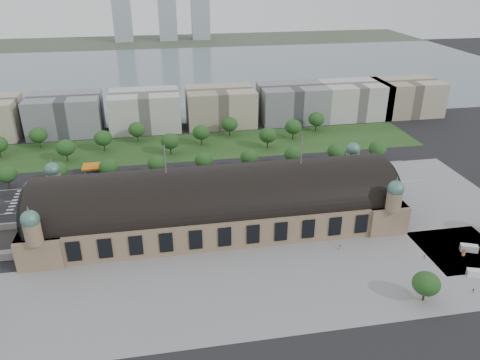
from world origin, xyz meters
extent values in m
plane|color=black|center=(0.00, 0.00, 0.00)|extent=(900.00, 900.00, 0.00)
cube|color=#8F7758|center=(0.00, 0.00, 6.00)|extent=(150.00, 40.00, 12.00)
cube|color=#8F7758|center=(-67.00, 0.00, 6.00)|extent=(16.00, 43.00, 12.00)
cube|color=#8F7758|center=(67.00, 0.00, 6.00)|extent=(16.00, 43.00, 12.00)
cylinder|color=black|center=(0.00, 0.00, 12.00)|extent=(144.00, 37.60, 37.60)
cylinder|color=black|center=(-73.00, 0.00, 14.00)|extent=(1.20, 32.00, 32.00)
cylinder|color=black|center=(73.00, 0.00, 14.00)|extent=(1.20, 32.00, 32.00)
cylinder|color=#8F7758|center=(-67.00, 21.00, 16.00)|extent=(6.00, 6.00, 8.00)
sphere|color=slate|center=(-67.00, 21.00, 21.50)|extent=(6.40, 6.40, 6.40)
cone|color=slate|center=(-67.00, 21.00, 25.50)|extent=(1.00, 1.00, 2.50)
cylinder|color=#8F7758|center=(67.00, 21.00, 16.00)|extent=(6.00, 6.00, 8.00)
sphere|color=slate|center=(67.00, 21.00, 21.50)|extent=(6.40, 6.40, 6.40)
cone|color=slate|center=(67.00, 21.00, 25.50)|extent=(1.00, 1.00, 2.50)
cylinder|color=#8F7758|center=(-67.00, -21.00, 16.00)|extent=(6.00, 6.00, 8.00)
sphere|color=slate|center=(-67.00, -21.00, 21.50)|extent=(6.40, 6.40, 6.40)
cone|color=slate|center=(-67.00, -21.00, 25.50)|extent=(1.00, 1.00, 2.50)
cylinder|color=#8F7758|center=(67.00, -21.00, 16.00)|extent=(6.00, 6.00, 8.00)
sphere|color=slate|center=(67.00, -21.00, 21.50)|extent=(6.40, 6.40, 6.40)
cone|color=slate|center=(67.00, -21.00, 25.50)|extent=(1.00, 1.00, 2.50)
cylinder|color=#59595B|center=(-20.00, 0.00, 31.50)|extent=(0.50, 0.50, 12.00)
cylinder|color=#59595B|center=(35.00, 0.00, 31.50)|extent=(0.50, 0.50, 12.00)
cube|color=gray|center=(10.00, -44.00, 0.00)|extent=(190.00, 48.00, 0.12)
cube|color=gray|center=(103.00, 0.00, 0.00)|extent=(56.00, 100.00, 0.12)
cube|color=black|center=(-20.00, 38.00, 0.00)|extent=(260.00, 26.00, 0.10)
cube|color=#24461C|center=(-15.00, 93.00, 0.00)|extent=(300.00, 45.00, 0.10)
cube|color=orange|center=(-55.00, 62.00, 4.70)|extent=(14.00, 9.00, 0.70)
cube|color=#59595B|center=(-53.00, 68.00, 1.60)|extent=(7.00, 5.00, 3.20)
cylinder|color=#59595B|center=(-60.50, 65.20, 2.20)|extent=(0.50, 0.50, 4.40)
cylinder|color=#59595B|center=(-49.50, 65.20, 2.20)|extent=(0.50, 0.50, 4.40)
cylinder|color=#59595B|center=(-60.50, 58.80, 2.20)|extent=(0.50, 0.50, 4.40)
cylinder|color=#59595B|center=(-49.50, 58.80, 2.20)|extent=(0.50, 0.50, 4.40)
cube|color=slate|center=(0.00, 298.00, 0.00)|extent=(700.00, 320.00, 0.08)
cube|color=#44513D|center=(0.00, 498.00, 0.00)|extent=(700.00, 120.00, 0.14)
cube|color=#9EA8B2|center=(-60.00, 508.00, 40.00)|extent=(24.00, 24.00, 80.00)
cube|color=#9EA8B2|center=(0.00, 508.00, 42.50)|extent=(24.00, 24.00, 85.00)
cube|color=#9EA8B2|center=(45.00, 508.00, 37.50)|extent=(24.00, 24.00, 75.00)
cube|color=gray|center=(-80.00, 133.00, 12.00)|extent=(45.00, 32.00, 24.00)
cube|color=beige|center=(-30.00, 133.00, 12.00)|extent=(45.00, 32.00, 24.00)
cube|color=#B7AA8F|center=(20.00, 133.00, 12.00)|extent=(45.00, 32.00, 24.00)
cube|color=gray|center=(70.00, 133.00, 12.00)|extent=(45.00, 32.00, 24.00)
cube|color=beige|center=(115.00, 133.00, 12.00)|extent=(45.00, 32.00, 24.00)
cube|color=#B7AA8F|center=(155.00, 133.00, 12.00)|extent=(45.00, 32.00, 24.00)
cylinder|color=#2D2116|center=(-96.00, 53.00, 2.16)|extent=(0.70, 0.70, 4.32)
ellipsoid|color=#174217|center=(-96.00, 53.00, 7.44)|extent=(9.60, 9.60, 8.16)
cylinder|color=#2D2116|center=(-72.00, 53.00, 2.16)|extent=(0.70, 0.70, 4.32)
ellipsoid|color=#174217|center=(-72.00, 53.00, 7.44)|extent=(9.60, 9.60, 8.16)
cylinder|color=#2D2116|center=(-48.00, 53.00, 2.16)|extent=(0.70, 0.70, 4.32)
ellipsoid|color=#174217|center=(-48.00, 53.00, 7.44)|extent=(9.60, 9.60, 8.16)
cylinder|color=#2D2116|center=(-24.00, 53.00, 2.16)|extent=(0.70, 0.70, 4.32)
ellipsoid|color=#174217|center=(-24.00, 53.00, 7.44)|extent=(9.60, 9.60, 8.16)
cylinder|color=#2D2116|center=(0.00, 53.00, 2.16)|extent=(0.70, 0.70, 4.32)
ellipsoid|color=#174217|center=(0.00, 53.00, 7.44)|extent=(9.60, 9.60, 8.16)
cylinder|color=#2D2116|center=(24.00, 53.00, 2.16)|extent=(0.70, 0.70, 4.32)
ellipsoid|color=#174217|center=(24.00, 53.00, 7.44)|extent=(9.60, 9.60, 8.16)
cylinder|color=#2D2116|center=(48.00, 53.00, 2.16)|extent=(0.70, 0.70, 4.32)
ellipsoid|color=#174217|center=(48.00, 53.00, 7.44)|extent=(9.60, 9.60, 8.16)
cylinder|color=#2D2116|center=(72.00, 53.00, 2.16)|extent=(0.70, 0.70, 4.32)
ellipsoid|color=#174217|center=(72.00, 53.00, 7.44)|extent=(9.60, 9.60, 8.16)
cylinder|color=#2D2116|center=(96.00, 53.00, 2.16)|extent=(0.70, 0.70, 4.32)
ellipsoid|color=#174217|center=(96.00, 53.00, 7.44)|extent=(9.60, 9.60, 8.16)
cylinder|color=#2D2116|center=(-111.00, 95.00, 2.34)|extent=(0.70, 0.70, 4.68)
cylinder|color=#2D2116|center=(-92.00, 107.00, 2.34)|extent=(0.70, 0.70, 4.68)
ellipsoid|color=#174217|center=(-92.00, 107.00, 8.06)|extent=(10.40, 10.40, 8.84)
cylinder|color=#2D2116|center=(-73.00, 83.00, 2.34)|extent=(0.70, 0.70, 4.68)
ellipsoid|color=#174217|center=(-73.00, 83.00, 8.06)|extent=(10.40, 10.40, 8.84)
cylinder|color=#2D2116|center=(-54.00, 95.00, 2.34)|extent=(0.70, 0.70, 4.68)
ellipsoid|color=#174217|center=(-54.00, 95.00, 8.06)|extent=(10.40, 10.40, 8.84)
cylinder|color=#2D2116|center=(-35.00, 107.00, 2.34)|extent=(0.70, 0.70, 4.68)
ellipsoid|color=#174217|center=(-35.00, 107.00, 8.06)|extent=(10.40, 10.40, 8.84)
cylinder|color=#2D2116|center=(-16.00, 83.00, 2.34)|extent=(0.70, 0.70, 4.68)
ellipsoid|color=#174217|center=(-16.00, 83.00, 8.06)|extent=(10.40, 10.40, 8.84)
cylinder|color=#2D2116|center=(3.00, 95.00, 2.34)|extent=(0.70, 0.70, 4.68)
ellipsoid|color=#174217|center=(3.00, 95.00, 8.06)|extent=(10.40, 10.40, 8.84)
cylinder|color=#2D2116|center=(22.00, 107.00, 2.34)|extent=(0.70, 0.70, 4.68)
ellipsoid|color=#174217|center=(22.00, 107.00, 8.06)|extent=(10.40, 10.40, 8.84)
cylinder|color=#2D2116|center=(41.00, 83.00, 2.34)|extent=(0.70, 0.70, 4.68)
ellipsoid|color=#174217|center=(41.00, 83.00, 8.06)|extent=(10.40, 10.40, 8.84)
cylinder|color=#2D2116|center=(60.00, 95.00, 2.34)|extent=(0.70, 0.70, 4.68)
ellipsoid|color=#174217|center=(60.00, 95.00, 8.06)|extent=(10.40, 10.40, 8.84)
cylinder|color=#2D2116|center=(79.00, 107.00, 2.34)|extent=(0.70, 0.70, 4.68)
ellipsoid|color=#174217|center=(79.00, 107.00, 8.06)|extent=(10.40, 10.40, 8.84)
cylinder|color=#2D2116|center=(60.00, -60.00, 1.98)|extent=(0.70, 0.70, 3.96)
ellipsoid|color=#174217|center=(60.00, -60.00, 6.82)|extent=(9.00, 9.00, 7.65)
imported|color=gray|center=(-76.33, 37.30, 0.69)|extent=(4.32, 1.90, 1.38)
imported|color=black|center=(-43.60, 28.94, 0.69)|extent=(4.98, 2.36, 1.37)
imported|color=maroon|center=(-19.39, 39.57, 0.68)|extent=(4.83, 2.29, 1.36)
imported|color=#171740|center=(22.60, 36.54, 0.76)|extent=(4.45, 1.81, 1.51)
imported|color=#585A5F|center=(38.53, 37.43, 0.66)|extent=(4.05, 1.47, 1.33)
imported|color=silver|center=(79.23, 28.80, 0.65)|extent=(4.74, 2.35, 1.29)
imported|color=black|center=(-74.51, 21.00, 0.79)|extent=(5.05, 3.28, 1.57)
imported|color=maroon|center=(-46.96, 24.37, 0.67)|extent=(5.28, 4.17, 1.33)
imported|color=#1A1B4A|center=(-47.13, 21.00, 0.68)|extent=(5.07, 3.57, 1.36)
imported|color=#52535A|center=(-47.06, 21.00, 0.67)|extent=(4.15, 3.50, 1.34)
imported|color=silver|center=(-38.67, 21.35, 0.80)|extent=(5.02, 4.08, 1.61)
imported|color=gray|center=(-44.82, 21.00, 0.72)|extent=(5.52, 5.03, 1.43)
imported|color=black|center=(-29.55, 25.00, 0.80)|extent=(5.98, 4.05, 1.61)
imported|color=red|center=(-7.95, 27.00, 1.48)|extent=(10.81, 3.43, 2.96)
imported|color=beige|center=(-7.79, 32.00, 1.56)|extent=(11.27, 2.82, 3.13)
imported|color=beige|center=(40.00, 30.31, 1.79)|extent=(13.09, 4.28, 3.58)
cube|color=silver|center=(92.33, -36.64, 1.37)|extent=(6.80, 4.77, 2.74)
cube|color=silver|center=(90.20, -35.74, 0.95)|extent=(2.45, 2.79, 1.89)
cube|color=white|center=(85.16, -51.36, 1.33)|extent=(6.62, 4.29, 2.67)
cube|color=white|center=(83.03, -50.64, 0.92)|extent=(2.27, 2.66, 1.85)
cylinder|color=#B52D3F|center=(88.57, -38.96, 1.34)|extent=(1.25, 1.25, 2.67)
cylinder|color=#59595B|center=(88.57, -38.96, 2.76)|extent=(1.51, 1.51, 0.22)
imported|color=gray|center=(44.00, -26.81, 0.99)|extent=(1.03, 0.68, 1.98)
imported|color=gray|center=(72.89, -38.30, 0.86)|extent=(0.71, 0.74, 1.71)
imported|color=gray|center=(92.35, -33.45, 0.86)|extent=(0.85, 0.96, 1.72)
imported|color=gray|center=(78.61, -59.37, 0.80)|extent=(1.05, 1.04, 1.60)
camera|label=1|loc=(-20.88, -169.59, 101.74)|focal=35.00mm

